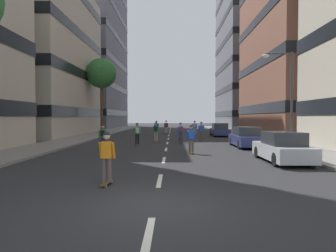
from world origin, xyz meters
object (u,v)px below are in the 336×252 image
object	(u,v)px
streetlamp_right	(286,89)
skater_8	(137,133)
street_tree_mid	(101,74)
parked_car_far	(246,138)
skater_7	(156,130)
skater_4	(201,130)
skater_1	(191,138)
skater_10	(107,155)
skater_3	(103,136)
skater_5	(156,131)
skater_2	(195,127)
parked_car_near	(220,130)
parked_car_mid	(282,148)
skater_6	(156,127)
skater_0	(166,126)
skater_9	(181,131)

from	to	relation	value
streetlamp_right	skater_8	world-z (taller)	streetlamp_right
street_tree_mid	streetlamp_right	size ratio (longest dim) A/B	1.51
parked_car_far	skater_7	xyz separation A→B (m)	(-7.08, 5.87, 0.29)
skater_4	skater_8	size ratio (longest dim) A/B	1.00
skater_8	street_tree_mid	bearing A→B (deg)	113.00
parked_car_far	streetlamp_right	bearing A→B (deg)	-39.64
skater_1	skater_10	bearing A→B (deg)	-111.56
streetlamp_right	skater_10	size ratio (longest dim) A/B	3.65
parked_car_far	skater_1	bearing A→B (deg)	-137.55
skater_3	skater_5	xyz separation A→B (m)	(3.08, 7.21, 0.00)
skater_8	skater_2	bearing A→B (deg)	67.30
parked_car_near	skater_4	distance (m)	6.66
parked_car_mid	skater_6	size ratio (longest dim) A/B	2.47
parked_car_far	skater_6	world-z (taller)	skater_6
parked_car_mid	skater_3	world-z (taller)	skater_3
parked_car_mid	skater_1	size ratio (longest dim) A/B	2.47
parked_car_far	skater_7	size ratio (longest dim) A/B	2.47
skater_6	skater_0	bearing A→B (deg)	70.97
skater_3	skater_4	distance (m)	11.89
parked_car_mid	skater_3	size ratio (longest dim) A/B	2.47
skater_3	skater_4	bearing A→B (deg)	51.88
parked_car_near	skater_6	size ratio (longest dim) A/B	2.47
streetlamp_right	skater_0	bearing A→B (deg)	114.02
parked_car_mid	skater_8	size ratio (longest dim) A/B	2.47
parked_car_mid	skater_8	world-z (taller)	skater_8
skater_7	parked_car_far	bearing A→B (deg)	-39.66
skater_4	skater_10	size ratio (longest dim) A/B	1.00
parked_car_mid	skater_7	size ratio (longest dim) A/B	2.47
skater_2	skater_3	size ratio (longest dim) A/B	1.00
skater_9	parked_car_far	bearing A→B (deg)	-36.47
skater_6	street_tree_mid	bearing A→B (deg)	161.68
streetlamp_right	skater_9	world-z (taller)	streetlamp_right
parked_car_far	skater_3	world-z (taller)	skater_3
street_tree_mid	streetlamp_right	distance (m)	25.46
parked_car_mid	skater_3	bearing A→B (deg)	156.31
skater_1	skater_8	distance (m)	6.56
skater_5	skater_8	bearing A→B (deg)	-113.16
skater_2	skater_9	distance (m)	11.10
skater_0	skater_2	xyz separation A→B (m)	(3.60, -3.00, 0.00)
skater_0	skater_1	xyz separation A→B (m)	(2.02, -21.46, -0.03)
skater_10	skater_2	bearing A→B (deg)	79.66
parked_car_mid	street_tree_mid	xyz separation A→B (m)	(-14.84, 23.96, 7.20)
streetlamp_right	skater_7	distance (m)	12.49
skater_2	skater_5	xyz separation A→B (m)	(-4.21, -10.14, 0.00)
parked_car_mid	skater_0	world-z (taller)	skater_0
skater_6	skater_8	world-z (taller)	same
skater_6	skater_10	xyz separation A→B (m)	(-0.18, -26.62, 0.00)
skater_3	skater_6	distance (m)	17.31
skater_7	skater_10	xyz separation A→B (m)	(-0.60, -18.25, 0.00)
streetlamp_right	skater_8	xyz separation A→B (m)	(-10.53, 3.11, -3.12)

